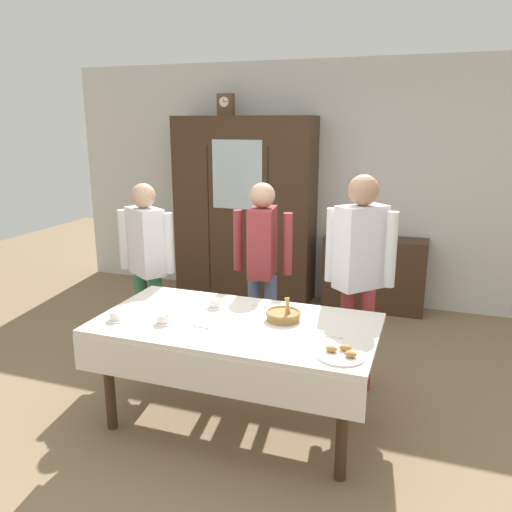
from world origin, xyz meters
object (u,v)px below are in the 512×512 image
spoon_center (337,337)px  person_near_right_end (262,256)px  book_stack (376,232)px  bread_basket (283,315)px  mantel_clock (226,105)px  tea_cup_front_edge (215,304)px  dining_table (234,337)px  person_by_cabinet (146,255)px  tea_cup_back_edge (115,317)px  wall_cabinet (245,209)px  spoon_front_edge (204,328)px  spoon_near_left (262,307)px  tea_cup_near_left (163,319)px  pastry_plate (341,354)px  bookshelf_low (374,274)px  person_beside_shelf (360,263)px

spoon_center → person_near_right_end: size_ratio=0.08×
book_stack → person_near_right_end: 1.77m
spoon_center → bread_basket: bearing=156.0°
mantel_clock → tea_cup_front_edge: (0.88, -2.36, -1.44)m
dining_table → person_near_right_end: 1.09m
book_stack → person_by_cabinet: 2.54m
tea_cup_front_edge → tea_cup_back_edge: 0.69m
wall_cabinet → person_near_right_end: size_ratio=1.35×
spoon_front_edge → spoon_near_left: 0.54m
mantel_clock → tea_cup_back_edge: bearing=-82.9°
wall_cabinet → spoon_center: size_ratio=17.66×
tea_cup_near_left → person_near_right_end: person_near_right_end is taller
pastry_plate → person_near_right_end: person_near_right_end is taller
tea_cup_back_edge → spoon_front_edge: bearing=7.1°
person_near_right_end → tea_cup_front_edge: bearing=-95.6°
book_stack → tea_cup_front_edge: 2.56m
wall_cabinet → pastry_plate: bearing=-59.8°
dining_table → mantel_clock: (-1.12, 2.59, 1.57)m
tea_cup_front_edge → bookshelf_low: bearing=70.6°
book_stack → tea_cup_back_edge: 3.17m
tea_cup_front_edge → person_near_right_end: size_ratio=0.08×
spoon_front_edge → person_beside_shelf: (0.84, 0.94, 0.26)m
dining_table → mantel_clock: mantel_clock is taller
bookshelf_low → person_near_right_end: person_near_right_end is taller
wall_cabinet → bookshelf_low: (1.51, 0.05, -0.65)m
person_by_cabinet → mantel_clock: bearing=90.0°
tea_cup_near_left → bread_basket: bread_basket is taller
spoon_front_edge → tea_cup_back_edge: bearing=-172.9°
bookshelf_low → book_stack: bearing=104.0°
spoon_front_edge → spoon_near_left: same height
mantel_clock → tea_cup_back_edge: (0.35, -2.80, -1.44)m
tea_cup_front_edge → person_beside_shelf: size_ratio=0.08×
spoon_front_edge → person_near_right_end: size_ratio=0.08×
wall_cabinet → dining_table: bearing=-70.8°
tea_cup_near_left → spoon_center: bearing=7.6°
bookshelf_low → book_stack: (-0.00, 0.00, 0.48)m
person_near_right_end → spoon_center: bearing=-51.4°
spoon_center → person_by_cabinet: (-1.80, 0.78, 0.17)m
wall_cabinet → person_beside_shelf: (1.59, -1.79, -0.03)m
tea_cup_back_edge → spoon_center: (1.45, 0.21, -0.02)m
dining_table → book_stack: book_stack is taller
wall_cabinet → spoon_front_edge: (0.75, -2.73, -0.29)m
wall_cabinet → spoon_near_left: wall_cabinet is taller
spoon_near_left → tea_cup_front_edge: bearing=-158.8°
book_stack → spoon_front_edge: (-0.76, -2.78, -0.12)m
dining_table → spoon_front_edge: spoon_front_edge is taller
tea_cup_front_edge → person_near_right_end: person_near_right_end is taller
tea_cup_front_edge → tea_cup_near_left: bearing=-117.7°
mantel_clock → tea_cup_near_left: 3.17m
tea_cup_near_left → person_beside_shelf: bearing=40.3°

